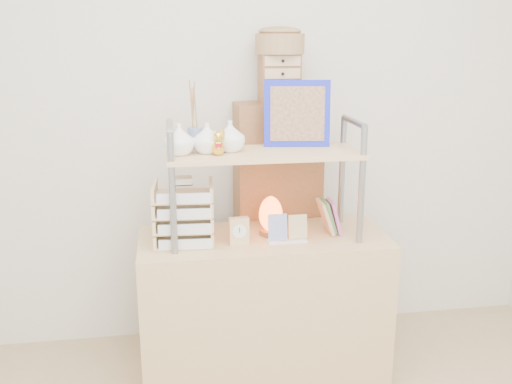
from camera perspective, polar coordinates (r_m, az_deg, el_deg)
The scene contains 10 objects.
room_shell at distance 1.81m, azimuth 5.38°, elevation 15.29°, with size 3.42×3.41×2.61m.
desk at distance 2.92m, azimuth 0.74°, elevation -11.40°, with size 1.20×0.50×0.75m, color tan.
cabinet at distance 3.16m, azimuth 2.12°, elevation -3.34°, with size 0.45×0.24×1.35m, color brown.
hutch at distance 2.65m, azimuth -0.92°, elevation 4.39°, with size 0.91×0.34×0.74m.
letter_tray at distance 2.67m, azimuth -7.22°, elevation -2.48°, with size 0.27×0.26×0.32m.
salt_lamp at distance 2.77m, azimuth 1.47°, elevation -2.33°, with size 0.13×0.12×0.19m.
desk_clock at distance 2.66m, azimuth -1.72°, elevation -3.92°, with size 0.09×0.05×0.13m.
postcard_stand at distance 2.70m, azimuth 3.15°, elevation -4.19°, with size 0.19×0.05×0.14m.
drawer_chest at distance 2.98m, azimuth 2.36°, elevation 11.24°, with size 0.20×0.16×0.25m.
woven_basket at distance 2.97m, azimuth 2.39°, elevation 14.61°, with size 0.25×0.25×0.10m, color brown.
Camera 1 is at (-0.45, -1.36, 1.70)m, focal length 40.00 mm.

